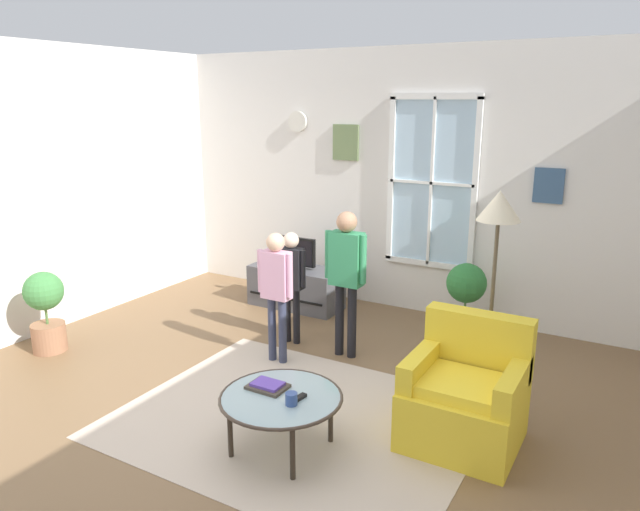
{
  "coord_description": "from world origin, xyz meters",
  "views": [
    {
      "loc": [
        2.42,
        -3.22,
        2.34
      ],
      "look_at": [
        0.09,
        0.84,
        1.1
      ],
      "focal_mm": 33.32,
      "sensor_mm": 36.0,
      "label": 1
    }
  ],
  "objects_px": {
    "remote_near_books": "(298,398)",
    "coffee_table": "(281,399)",
    "armchair": "(465,397)",
    "person_pink_shirt": "(276,282)",
    "person_green_shirt": "(346,267)",
    "person_black_shirt": "(291,275)",
    "potted_plant_by_window": "(466,290)",
    "television": "(296,252)",
    "floor_lamp": "(498,229)",
    "potted_plant_corner": "(45,308)",
    "tv_stand": "(296,287)",
    "cup": "(291,399)",
    "book_stack": "(268,386)"
  },
  "relations": [
    {
      "from": "remote_near_books",
      "to": "book_stack",
      "type": "bearing_deg",
      "value": 172.61
    },
    {
      "from": "tv_stand",
      "to": "cup",
      "type": "height_order",
      "value": "cup"
    },
    {
      "from": "remote_near_books",
      "to": "coffee_table",
      "type": "bearing_deg",
      "value": -173.36
    },
    {
      "from": "television",
      "to": "potted_plant_by_window",
      "type": "distance_m",
      "value": 1.95
    },
    {
      "from": "television",
      "to": "remote_near_books",
      "type": "relative_size",
      "value": 3.55
    },
    {
      "from": "cup",
      "to": "potted_plant_corner",
      "type": "relative_size",
      "value": 0.11
    },
    {
      "from": "person_pink_shirt",
      "to": "television",
      "type": "bearing_deg",
      "value": 115.67
    },
    {
      "from": "tv_stand",
      "to": "person_pink_shirt",
      "type": "relative_size",
      "value": 0.88
    },
    {
      "from": "armchair",
      "to": "person_black_shirt",
      "type": "distance_m",
      "value": 2.2
    },
    {
      "from": "book_stack",
      "to": "potted_plant_corner",
      "type": "xyz_separation_m",
      "value": [
        -2.7,
        0.22,
        0.02
      ]
    },
    {
      "from": "coffee_table",
      "to": "cup",
      "type": "height_order",
      "value": "cup"
    },
    {
      "from": "remote_near_books",
      "to": "person_black_shirt",
      "type": "xyz_separation_m",
      "value": [
        -1.07,
        1.59,
        0.29
      ]
    },
    {
      "from": "person_black_shirt",
      "to": "potted_plant_by_window",
      "type": "relative_size",
      "value": 1.5
    },
    {
      "from": "potted_plant_corner",
      "to": "floor_lamp",
      "type": "distance_m",
      "value": 4.14
    },
    {
      "from": "coffee_table",
      "to": "person_green_shirt",
      "type": "relative_size",
      "value": 0.61
    },
    {
      "from": "person_black_shirt",
      "to": "person_pink_shirt",
      "type": "distance_m",
      "value": 0.46
    },
    {
      "from": "television",
      "to": "floor_lamp",
      "type": "distance_m",
      "value": 2.91
    },
    {
      "from": "coffee_table",
      "to": "potted_plant_corner",
      "type": "bearing_deg",
      "value": 174.47
    },
    {
      "from": "person_pink_shirt",
      "to": "potted_plant_by_window",
      "type": "bearing_deg",
      "value": 49.31
    },
    {
      "from": "tv_stand",
      "to": "television",
      "type": "height_order",
      "value": "television"
    },
    {
      "from": "coffee_table",
      "to": "armchair",
      "type": "bearing_deg",
      "value": 35.41
    },
    {
      "from": "potted_plant_by_window",
      "to": "armchair",
      "type": "bearing_deg",
      "value": -73.35
    },
    {
      "from": "person_black_shirt",
      "to": "cup",
      "type": "bearing_deg",
      "value": -57.49
    },
    {
      "from": "person_green_shirt",
      "to": "remote_near_books",
      "type": "bearing_deg",
      "value": -73.55
    },
    {
      "from": "coffee_table",
      "to": "potted_plant_corner",
      "type": "height_order",
      "value": "potted_plant_corner"
    },
    {
      "from": "potted_plant_by_window",
      "to": "floor_lamp",
      "type": "xyz_separation_m",
      "value": [
        0.58,
        -1.38,
        0.96
      ]
    },
    {
      "from": "coffee_table",
      "to": "person_pink_shirt",
      "type": "relative_size",
      "value": 0.7
    },
    {
      "from": "floor_lamp",
      "to": "tv_stand",
      "type": "bearing_deg",
      "value": 153.9
    },
    {
      "from": "floor_lamp",
      "to": "potted_plant_corner",
      "type": "bearing_deg",
      "value": -165.42
    },
    {
      "from": "potted_plant_corner",
      "to": "television",
      "type": "bearing_deg",
      "value": 58.5
    },
    {
      "from": "potted_plant_by_window",
      "to": "person_black_shirt",
      "type": "bearing_deg",
      "value": -143.06
    },
    {
      "from": "television",
      "to": "coffee_table",
      "type": "distance_m",
      "value": 2.93
    },
    {
      "from": "armchair",
      "to": "floor_lamp",
      "type": "distance_m",
      "value": 1.23
    },
    {
      "from": "tv_stand",
      "to": "person_green_shirt",
      "type": "height_order",
      "value": "person_green_shirt"
    },
    {
      "from": "person_green_shirt",
      "to": "potted_plant_by_window",
      "type": "distance_m",
      "value": 1.4
    },
    {
      "from": "tv_stand",
      "to": "cup",
      "type": "distance_m",
      "value": 3.04
    },
    {
      "from": "coffee_table",
      "to": "floor_lamp",
      "type": "xyz_separation_m",
      "value": [
        1.05,
        1.29,
        1.05
      ]
    },
    {
      "from": "remote_near_books",
      "to": "person_black_shirt",
      "type": "bearing_deg",
      "value": 123.86
    },
    {
      "from": "book_stack",
      "to": "floor_lamp",
      "type": "bearing_deg",
      "value": 46.02
    },
    {
      "from": "tv_stand",
      "to": "person_green_shirt",
      "type": "bearing_deg",
      "value": -39.48
    },
    {
      "from": "cup",
      "to": "person_pink_shirt",
      "type": "height_order",
      "value": "person_pink_shirt"
    },
    {
      "from": "television",
      "to": "person_black_shirt",
      "type": "distance_m",
      "value": 1.05
    },
    {
      "from": "remote_near_books",
      "to": "person_green_shirt",
      "type": "height_order",
      "value": "person_green_shirt"
    },
    {
      "from": "tv_stand",
      "to": "person_black_shirt",
      "type": "height_order",
      "value": "person_black_shirt"
    },
    {
      "from": "person_pink_shirt",
      "to": "potted_plant_corner",
      "type": "distance_m",
      "value": 2.23
    },
    {
      "from": "television",
      "to": "potted_plant_corner",
      "type": "height_order",
      "value": "television"
    },
    {
      "from": "armchair",
      "to": "person_pink_shirt",
      "type": "height_order",
      "value": "person_pink_shirt"
    },
    {
      "from": "armchair",
      "to": "person_pink_shirt",
      "type": "relative_size",
      "value": 0.72
    },
    {
      "from": "person_green_shirt",
      "to": "potted_plant_by_window",
      "type": "bearing_deg",
      "value": 53.15
    },
    {
      "from": "person_black_shirt",
      "to": "potted_plant_corner",
      "type": "bearing_deg",
      "value": -144.97
    }
  ]
}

